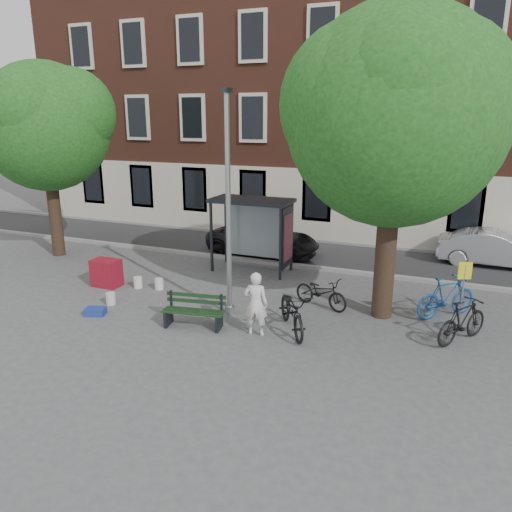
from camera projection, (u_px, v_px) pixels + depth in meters
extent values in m
plane|color=#4C4C4F|center=(230.00, 314.00, 14.18)|extent=(90.00, 90.00, 0.00)
cube|color=#28282B|center=(302.00, 253.00, 20.41)|extent=(40.00, 4.00, 0.01)
cube|color=gray|center=(287.00, 264.00, 18.61)|extent=(40.00, 0.25, 0.12)
cube|color=gray|center=(316.00, 240.00, 22.17)|extent=(40.00, 0.25, 0.12)
cube|color=brown|center=(343.00, 81.00, 23.82)|extent=(30.00, 8.00, 14.00)
cylinder|color=#9EA0A3|center=(228.00, 210.00, 13.35)|extent=(0.14, 0.14, 6.00)
cylinder|color=#9EA0A3|center=(230.00, 310.00, 14.14)|extent=(0.28, 0.28, 0.24)
cube|color=#1E2328|center=(227.00, 90.00, 12.51)|extent=(0.18, 0.35, 0.12)
cylinder|color=black|center=(385.00, 258.00, 13.59)|extent=(0.56, 0.56, 3.40)
sphere|color=#194A16|center=(396.00, 117.00, 12.57)|extent=(5.60, 5.60, 5.60)
sphere|color=#194A16|center=(436.00, 96.00, 12.46)|extent=(3.92, 3.92, 3.92)
sphere|color=#194A16|center=(362.00, 105.00, 12.51)|extent=(4.20, 4.20, 4.20)
sphere|color=#194A16|center=(402.00, 90.00, 11.53)|extent=(3.64, 3.64, 3.64)
cylinder|color=black|center=(55.00, 216.00, 19.68)|extent=(0.48, 0.48, 3.20)
sphere|color=#194A16|center=(45.00, 127.00, 18.75)|extent=(4.80, 4.80, 4.80)
sphere|color=#194A16|center=(70.00, 113.00, 18.64)|extent=(3.36, 3.36, 3.36)
sphere|color=#194A16|center=(22.00, 119.00, 18.69)|extent=(3.60, 3.60, 3.60)
sphere|color=#194A16|center=(28.00, 110.00, 17.71)|extent=(3.12, 3.12, 3.12)
cube|color=#1E2328|center=(211.00, 237.00, 17.70)|extent=(0.08, 0.08, 2.50)
cube|color=#1E2328|center=(280.00, 244.00, 16.75)|extent=(0.08, 0.08, 2.50)
cube|color=#1E2328|center=(226.00, 230.00, 18.76)|extent=(0.08, 0.08, 2.50)
cube|color=#1E2328|center=(292.00, 237.00, 17.82)|extent=(0.08, 0.08, 2.50)
cube|color=#1E2328|center=(252.00, 201.00, 17.40)|extent=(2.85, 1.45, 0.12)
cube|color=#8C999E|center=(258.00, 230.00, 18.26)|extent=(2.34, 0.04, 2.00)
cube|color=#1E2328|center=(286.00, 237.00, 17.25)|extent=(0.12, 1.14, 2.12)
cube|color=#D84C19|center=(288.00, 237.00, 17.23)|extent=(0.02, 0.90, 1.62)
imported|color=silver|center=(256.00, 304.00, 12.63)|extent=(0.67, 0.49, 1.68)
cube|color=#1E2328|center=(168.00, 317.00, 13.38)|extent=(0.16, 0.53, 0.43)
cube|color=#1E2328|center=(219.00, 322.00, 13.09)|extent=(0.16, 0.53, 0.43)
cube|color=#173318|center=(191.00, 314.00, 13.01)|extent=(1.65, 0.39, 0.04)
cube|color=#173318|center=(193.00, 312.00, 13.17)|extent=(1.65, 0.39, 0.04)
cube|color=#173318|center=(195.00, 309.00, 13.33)|extent=(1.65, 0.39, 0.04)
cube|color=#173318|center=(196.00, 301.00, 13.37)|extent=(1.64, 0.33, 0.09)
cube|color=#173318|center=(196.00, 295.00, 13.32)|extent=(1.64, 0.33, 0.09)
imported|color=black|center=(321.00, 292.00, 14.55)|extent=(1.87, 1.18, 0.93)
imported|color=navy|center=(446.00, 297.00, 13.81)|extent=(1.80, 1.79, 1.19)
imported|color=black|center=(292.00, 311.00, 12.90)|extent=(1.80, 2.23, 1.14)
imported|color=black|center=(462.00, 321.00, 12.30)|extent=(1.48, 1.82, 1.11)
imported|color=black|center=(263.00, 239.00, 19.99)|extent=(4.59, 2.29, 1.25)
imported|color=#96989D|center=(494.00, 249.00, 18.53)|extent=(3.99, 1.49, 1.30)
cube|color=maroon|center=(106.00, 273.00, 16.36)|extent=(0.90, 0.60, 0.90)
cube|color=navy|center=(95.00, 311.00, 14.09)|extent=(0.65, 0.55, 0.20)
cylinder|color=silver|center=(111.00, 299.00, 14.83)|extent=(0.31, 0.31, 0.36)
cylinder|color=silver|center=(159.00, 284.00, 16.12)|extent=(0.37, 0.37, 0.36)
cylinder|color=silver|center=(138.00, 282.00, 16.26)|extent=(0.36, 0.36, 0.36)
cylinder|color=#9EA0A3|center=(461.00, 300.00, 12.56)|extent=(0.04, 0.04, 1.90)
cube|color=yellow|center=(465.00, 271.00, 12.34)|extent=(0.33, 0.15, 0.44)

